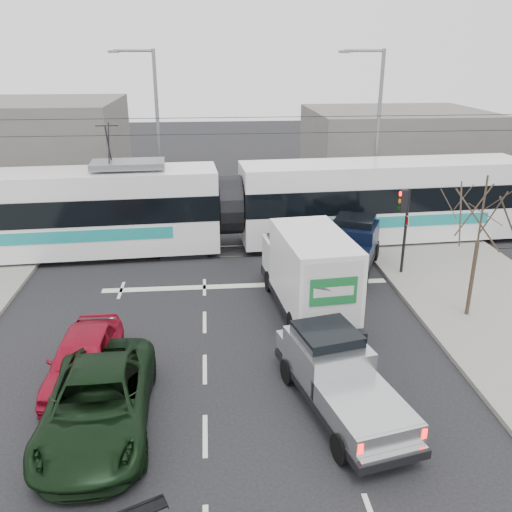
{
  "coord_description": "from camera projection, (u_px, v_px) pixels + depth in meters",
  "views": [
    {
      "loc": [
        -1.43,
        -14.01,
        8.94
      ],
      "look_at": [
        0.26,
        4.63,
        1.8
      ],
      "focal_mm": 38.0,
      "sensor_mm": 36.0,
      "label": 1
    }
  ],
  "objects": [
    {
      "name": "bare_tree",
      "position": [
        482.0,
        216.0,
        17.96
      ],
      "size": [
        2.4,
        2.4,
        5.0
      ],
      "color": "#47382B",
      "rests_on": "ground"
    },
    {
      "name": "ground",
      "position": [
        261.0,
        366.0,
        16.34
      ],
      "size": [
        120.0,
        120.0,
        0.0
      ],
      "primitive_type": "plane",
      "color": "black",
      "rests_on": "ground"
    },
    {
      "name": "tram",
      "position": [
        228.0,
        206.0,
        25.36
      ],
      "size": [
        28.93,
        4.59,
        5.88
      ],
      "rotation": [
        0.0,
        0.0,
        0.06
      ],
      "color": "white",
      "rests_on": "ground"
    },
    {
      "name": "traffic_signal",
      "position": [
        404.0,
        213.0,
        21.96
      ],
      "size": [
        0.44,
        0.44,
        3.6
      ],
      "color": "black",
      "rests_on": "ground"
    },
    {
      "name": "navy_pickup",
      "position": [
        351.0,
        246.0,
        23.14
      ],
      "size": [
        3.86,
        5.5,
        2.19
      ],
      "rotation": [
        0.0,
        0.0,
        -0.42
      ],
      "color": "black",
      "rests_on": "ground"
    },
    {
      "name": "catenary",
      "position": [
        239.0,
        170.0,
        24.26
      ],
      "size": [
        60.0,
        0.2,
        7.0
      ],
      "color": "black",
      "rests_on": "ground"
    },
    {
      "name": "box_truck",
      "position": [
        309.0,
        273.0,
        19.18
      ],
      "size": [
        2.76,
        6.46,
        3.14
      ],
      "rotation": [
        0.0,
        0.0,
        0.1
      ],
      "color": "black",
      "rests_on": "ground"
    },
    {
      "name": "green_car",
      "position": [
        98.0,
        402.0,
        13.41
      ],
      "size": [
        2.72,
        5.61,
        1.54
      ],
      "primitive_type": "imported",
      "rotation": [
        0.0,
        0.0,
        0.03
      ],
      "color": "black",
      "rests_on": "ground"
    },
    {
      "name": "building_left",
      "position": [
        9.0,
        149.0,
        34.56
      ],
      "size": [
        14.0,
        10.0,
        6.0
      ],
      "primitive_type": "cube",
      "color": "slate",
      "rests_on": "ground"
    },
    {
      "name": "street_lamp_near",
      "position": [
        374.0,
        128.0,
        28.16
      ],
      "size": [
        2.38,
        0.25,
        9.0
      ],
      "color": "slate",
      "rests_on": "ground"
    },
    {
      "name": "rails",
      "position": [
        240.0,
        251.0,
        25.64
      ],
      "size": [
        60.0,
        1.6,
        0.03
      ],
      "primitive_type": "cube",
      "color": "#33302D",
      "rests_on": "ground"
    },
    {
      "name": "red_car",
      "position": [
        84.0,
        358.0,
        15.42
      ],
      "size": [
        1.89,
        4.39,
        1.48
      ],
      "primitive_type": "imported",
      "rotation": [
        0.0,
        0.0,
        -0.03
      ],
      "color": "maroon",
      "rests_on": "ground"
    },
    {
      "name": "street_lamp_far",
      "position": [
        154.0,
        126.0,
        29.05
      ],
      "size": [
        2.38,
        0.25,
        9.0
      ],
      "color": "slate",
      "rests_on": "ground"
    },
    {
      "name": "building_right",
      "position": [
        394.0,
        146.0,
        38.8
      ],
      "size": [
        12.0,
        10.0,
        5.0
      ],
      "primitive_type": "cube",
      "color": "slate",
      "rests_on": "ground"
    },
    {
      "name": "silver_pickup",
      "position": [
        337.0,
        374.0,
        14.27
      ],
      "size": [
        2.93,
        5.55,
        1.92
      ],
      "rotation": [
        0.0,
        0.0,
        0.23
      ],
      "color": "black",
      "rests_on": "ground"
    }
  ]
}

